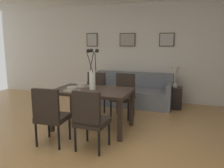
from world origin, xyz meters
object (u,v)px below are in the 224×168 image
dining_chair_near_left (50,114)px  table_lamp (175,72)px  dining_chair_far_left (90,118)px  sofa (131,94)px  dining_chair_far_right (124,93)px  bowl_near_right (82,84)px  dining_table (93,94)px  side_table (174,98)px  framed_picture_center (127,40)px  framed_picture_right (167,40)px  dining_chair_near_right (94,91)px  bowl_near_left (72,88)px  framed_picture_left (92,40)px  centerpiece_vase (92,74)px

dining_chair_near_left → table_lamp: bearing=58.8°
dining_chair_far_left → sofa: bearing=91.6°
dining_chair_far_right → bowl_near_right: (-0.66, -0.67, 0.27)m
dining_chair_far_left → bowl_near_right: size_ratio=5.41×
dining_table → bowl_near_right: 0.39m
side_table → table_lamp: bearing=90.0°
framed_picture_center → framed_picture_right: size_ratio=1.13×
dining_chair_near_right → dining_chair_far_right: same height
bowl_near_left → dining_chair_near_left: bearing=-91.2°
dining_chair_near_left → framed_picture_right: (1.37, 3.25, 1.14)m
dining_chair_far_right → framed_picture_right: bearing=65.0°
sofa → framed_picture_left: size_ratio=5.42×
dining_chair_near_left → side_table: bearing=58.8°
dining_chair_near_left → framed_picture_center: 3.46m
centerpiece_vase → framed_picture_left: size_ratio=1.94×
centerpiece_vase → framed_picture_right: framed_picture_right is taller
centerpiece_vase → sofa: bearing=82.4°
framed_picture_right → table_lamp: bearing=-60.9°
dining_chair_far_right → centerpiece_vase: (-0.34, -0.87, 0.51)m
dining_chair_near_right → side_table: dining_chair_near_right is taller
side_table → sofa: bearing=179.8°
dining_table → centerpiece_vase: bearing=55.3°
framed_picture_left → framed_picture_center: 1.04m
bowl_near_left → framed_picture_center: bearing=83.0°
dining_chair_near_left → bowl_near_left: size_ratio=5.41×
dining_chair_near_left → sofa: bearing=78.1°
dining_table → dining_chair_near_right: dining_chair_near_right is taller
dining_chair_near_left → bowl_near_right: 1.10m
dining_chair_far_right → centerpiece_vase: bearing=-111.4°
bowl_near_right → dining_chair_near_left: bearing=-90.7°
dining_chair_far_right → centerpiece_vase: 1.07m
dining_table → dining_chair_far_right: bearing=68.6°
framed_picture_left → framed_picture_right: (2.09, -0.00, -0.00)m
dining_chair_near_left → side_table: size_ratio=1.77×
dining_chair_far_right → table_lamp: (0.99, 0.99, 0.38)m
dining_chair_near_right → bowl_near_left: bearing=-89.5°
bowl_near_right → framed_picture_center: (0.32, 2.18, 0.87)m
dining_chair_near_left → bowl_near_right: (0.01, 1.07, 0.27)m
side_table → framed_picture_left: framed_picture_left is taller
framed_picture_center → dining_table: bearing=-90.0°
dining_chair_far_left → side_table: dining_chair_far_left is taller
bowl_near_right → framed_picture_center: 2.37m
dining_table → sofa: (0.25, 1.87, -0.37)m
dining_chair_far_left → centerpiece_vase: centerpiece_vase is taller
framed_picture_center → framed_picture_right: framed_picture_center is taller
dining_table → side_table: dining_table is taller
dining_chair_near_left → sofa: dining_chair_near_left is taller
dining_chair_near_left → bowl_near_left: 0.72m
dining_chair_near_right → sofa: bearing=61.0°
bowl_near_left → centerpiece_vase: bearing=32.3°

